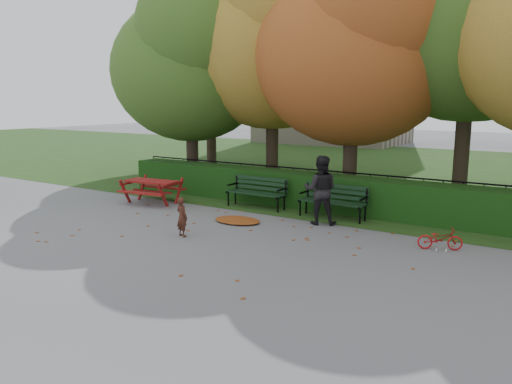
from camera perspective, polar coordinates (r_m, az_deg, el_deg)
The scene contains 17 objects.
ground at distance 10.91m, azimuth -4.61°, elevation -6.01°, with size 90.00×90.00×0.00m, color slate.
grass_strip at distance 23.39m, azimuth 16.74°, elevation 2.45°, with size 90.00×90.00×0.00m, color #1E3714.
building_left at distance 37.84m, azimuth 9.04°, elevation 17.04°, with size 10.00×7.00×15.00m, color #ACA18A.
hedge at distance 14.53m, azimuth 6.21°, elevation 0.14°, with size 13.00×0.90×1.00m, color black.
iron_fence at distance 15.23m, azimuth 7.56°, elevation 0.73°, with size 14.00×0.04×1.02m.
tree_a at distance 18.12m, azimuth -7.22°, elevation 14.92°, with size 5.88×5.60×7.48m.
tree_b at distance 17.59m, azimuth 2.53°, elevation 18.02°, with size 6.72×6.40×8.79m.
tree_c at distance 15.39m, azimuth 12.00°, elevation 16.72°, with size 6.30×6.00×8.00m.
tree_f at distance 22.29m, azimuth -4.97°, elevation 17.14°, with size 6.93×6.60×9.19m.
bench_left at distance 14.47m, azimuth 0.18°, elevation 0.25°, with size 1.80×0.57×0.88m.
bench_right at distance 13.35m, azimuth 8.88°, elevation -0.75°, with size 1.80×0.57×0.88m.
picnic_table at distance 15.43m, azimuth -11.81°, elevation 0.74°, with size 1.76×1.49×0.79m.
leaf_pile at distance 12.86m, azimuth -2.14°, elevation -3.24°, with size 1.26×0.88×0.09m, color brown.
leaf_scatter at distance 11.14m, azimuth -3.67°, elevation -5.61°, with size 9.00×5.70×0.01m, color brown, non-canonical shape.
child at distance 11.53m, azimuth -8.46°, elevation -2.84°, with size 0.33×0.22×0.91m, color #421F15.
adult at distance 12.58m, azimuth 7.38°, elevation 0.22°, with size 0.85×0.66×1.74m, color black.
bicycle at distance 11.14m, azimuth 20.30°, elevation -5.02°, with size 0.32×0.91×0.48m, color #B01013.
Camera 1 is at (6.40, -8.28, 3.09)m, focal length 35.00 mm.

